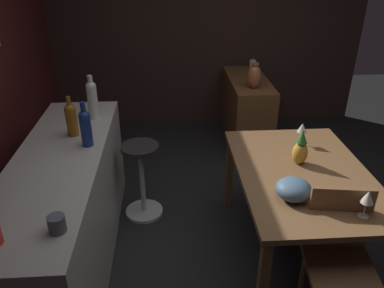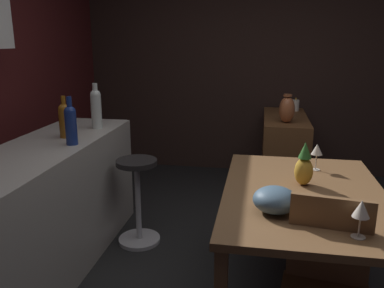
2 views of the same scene
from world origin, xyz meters
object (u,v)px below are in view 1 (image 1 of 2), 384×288
(sideboard_cabinet, at_px, (246,112))
(cup_slate, at_px, (57,224))
(chair_near_window, at_px, (338,254))
(wine_glass_right, at_px, (368,198))
(dining_table, at_px, (302,181))
(wine_glass_left, at_px, (302,128))
(wine_bottle_cobalt, at_px, (86,126))
(vase_copper, at_px, (254,76))
(pineapple_centerpiece, at_px, (300,149))
(fruit_bowl, at_px, (294,189))
(wine_bottle_clear, at_px, (92,98))
(wine_bottle_amber, at_px, (71,118))
(pillar_candle_tall, at_px, (253,65))
(bar_stool, at_px, (142,179))

(sideboard_cabinet, relative_size, cup_slate, 8.94)
(chair_near_window, xyz_separation_m, wine_glass_right, (0.04, -0.13, 0.38))
(dining_table, bearing_deg, wine_glass_left, -14.73)
(wine_bottle_cobalt, xyz_separation_m, cup_slate, (-0.93, -0.01, -0.11))
(chair_near_window, height_order, vase_copper, vase_copper)
(sideboard_cabinet, distance_m, vase_copper, 0.62)
(pineapple_centerpiece, height_order, fruit_bowl, pineapple_centerpiece)
(pineapple_centerpiece, distance_m, wine_bottle_clear, 1.69)
(dining_table, distance_m, chair_near_window, 0.59)
(wine_bottle_clear, height_order, cup_slate, wine_bottle_clear)
(sideboard_cabinet, xyz_separation_m, wine_glass_right, (-2.43, -0.20, 0.46))
(dining_table, height_order, wine_glass_left, wine_glass_left)
(dining_table, xyz_separation_m, sideboard_cabinet, (1.91, 0.02, -0.25))
(fruit_bowl, bearing_deg, wine_bottle_amber, 65.09)
(sideboard_cabinet, xyz_separation_m, wine_bottle_cobalt, (-1.70, 1.52, 0.64))
(pineapple_centerpiece, xyz_separation_m, vase_copper, (1.47, 0.03, 0.09))
(chair_near_window, distance_m, wine_bottle_amber, 2.05)
(fruit_bowl, bearing_deg, pillar_candle_tall, -6.27)
(chair_near_window, xyz_separation_m, wine_bottle_cobalt, (0.77, 1.60, 0.56))
(chair_near_window, height_order, wine_glass_right, wine_glass_right)
(chair_near_window, height_order, wine_bottle_cobalt, wine_bottle_cobalt)
(dining_table, distance_m, wine_glass_right, 0.59)
(wine_bottle_clear, xyz_separation_m, wine_bottle_amber, (-0.33, 0.10, -0.04))
(bar_stool, relative_size, cup_slate, 5.65)
(dining_table, xyz_separation_m, wine_glass_left, (0.42, -0.11, 0.22))
(sideboard_cabinet, xyz_separation_m, wine_glass_left, (-1.49, -0.13, 0.47))
(pillar_candle_tall, bearing_deg, wine_glass_left, -179.76)
(wine_bottle_cobalt, height_order, pillar_candle_tall, wine_bottle_cobalt)
(sideboard_cabinet, relative_size, wine_glass_left, 6.03)
(wine_bottle_cobalt, distance_m, vase_copper, 2.05)
(wine_bottle_clear, distance_m, wine_bottle_amber, 0.35)
(chair_near_window, bearing_deg, wine_glass_right, -71.18)
(bar_stool, distance_m, wine_bottle_clear, 0.81)
(wine_glass_right, bearing_deg, wine_bottle_amber, 64.05)
(wine_bottle_cobalt, height_order, cup_slate, wine_bottle_cobalt)
(sideboard_cabinet, height_order, wine_bottle_cobalt, wine_bottle_cobalt)
(wine_glass_right, xyz_separation_m, pineapple_centerpiece, (0.64, 0.18, -0.02))
(chair_near_window, height_order, cup_slate, cup_slate)
(wine_bottle_cobalt, relative_size, wine_bottle_amber, 1.08)
(wine_bottle_clear, relative_size, vase_copper, 1.33)
(sideboard_cabinet, relative_size, fruit_bowl, 4.82)
(pineapple_centerpiece, height_order, wine_bottle_amber, wine_bottle_amber)
(sideboard_cabinet, height_order, cup_slate, cup_slate)
(chair_near_window, relative_size, pineapple_centerpiece, 3.33)
(dining_table, relative_size, bar_stool, 2.00)
(dining_table, xyz_separation_m, wine_glass_right, (-0.52, -0.19, 0.21))
(wine_glass_left, bearing_deg, chair_near_window, 177.03)
(sideboard_cabinet, relative_size, pillar_candle_tall, 7.39)
(pineapple_centerpiece, bearing_deg, wine_bottle_clear, 69.35)
(dining_table, relative_size, pineapple_centerpiece, 5.17)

